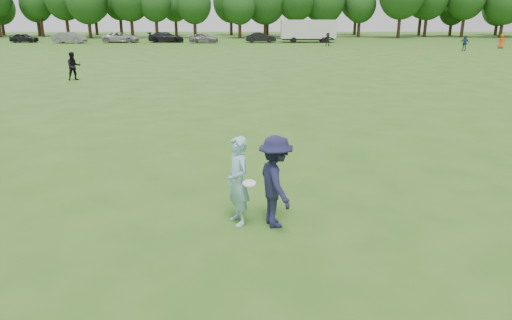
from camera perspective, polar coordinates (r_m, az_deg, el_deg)
The scene contains 17 objects.
ground at distance 9.66m, azimuth -1.64°, elevation -8.36°, with size 200.00×200.00×0.00m, color #2C5818.
thrower at distance 9.47m, azimuth -2.29°, elevation -2.65°, with size 0.69×0.45×1.90m, color #88C0D3.
defender at distance 9.37m, azimuth 2.47°, elevation -2.73°, with size 1.25×0.72×1.94m, color #1B1C3D.
player_far_a at distance 32.77m, azimuth -21.84°, elevation 10.83°, with size 0.89×0.69×1.82m, color black.
player_far_b at distance 59.49m, azimuth 24.62°, elevation 13.15°, with size 1.03×0.43×1.76m, color navy.
player_far_c at distance 65.29m, azimuth 28.35°, elevation 12.93°, with size 0.85×0.55×1.74m, color #CD4918.
player_far_d at distance 63.04m, azimuth 8.96°, elevation 14.68°, with size 1.61×0.51×1.73m, color black.
car_a at distance 77.60m, azimuth -27.01°, elevation 13.45°, with size 1.59×3.94×1.34m, color black.
car_b at distance 73.10m, azimuth -22.30°, elevation 13.97°, with size 1.66×4.76×1.57m, color slate.
car_c at distance 72.22m, azimuth -16.51°, elevation 14.48°, with size 2.45×5.32×1.48m, color #AAABAF.
car_d at distance 71.16m, azimuth -11.19°, elevation 14.83°, with size 2.11×5.19×1.51m, color black.
car_e at distance 68.90m, azimuth -6.55°, elevation 14.92°, with size 1.69×4.21×1.43m, color slate.
car_f at distance 69.29m, azimuth 0.58°, elevation 15.06°, with size 1.55×4.46×1.47m, color black.
field_cone at distance 55.50m, azimuth 19.91°, elevation 12.69°, with size 0.28×0.28×0.30m, color #DD5B0B.
disc_in_play at distance 9.16m, azimuth -0.86°, elevation -2.92°, with size 0.32×0.32×0.09m.
cargo_trailer at distance 70.27m, azimuth 6.52°, elevation 15.84°, with size 9.00×2.75×3.20m.
treeline at distance 85.61m, azimuth 1.12°, elevation 19.32°, with size 130.35×18.39×11.74m.
Camera 1 is at (0.17, -8.65, 4.29)m, focal length 32.00 mm.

